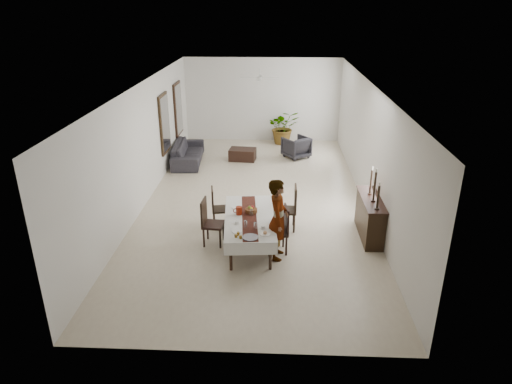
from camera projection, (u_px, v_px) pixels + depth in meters
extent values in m
cube|color=beige|center=(255.00, 200.00, 12.78)|extent=(6.00, 12.00, 0.00)
cube|color=white|center=(255.00, 85.00, 11.54)|extent=(6.00, 12.00, 0.02)
cube|color=silver|center=(262.00, 100.00, 17.68)|extent=(6.00, 0.02, 3.20)
cube|color=silver|center=(236.00, 266.00, 6.64)|extent=(6.00, 0.02, 3.20)
cube|color=silver|center=(144.00, 144.00, 12.28)|extent=(0.02, 12.00, 3.20)
cube|color=silver|center=(369.00, 147.00, 12.03)|extent=(0.02, 12.00, 3.20)
cube|color=black|center=(249.00, 218.00, 10.20)|extent=(1.10, 2.29, 0.05)
cylinder|color=black|center=(231.00, 256.00, 9.35)|extent=(0.07, 0.07, 0.65)
cylinder|color=black|center=(270.00, 256.00, 9.38)|extent=(0.07, 0.07, 0.65)
cylinder|color=black|center=(232.00, 212.00, 11.30)|extent=(0.07, 0.07, 0.65)
cylinder|color=black|center=(265.00, 212.00, 11.32)|extent=(0.07, 0.07, 0.65)
cube|color=silver|center=(249.00, 217.00, 10.19)|extent=(1.28, 2.47, 0.01)
cube|color=silver|center=(225.00, 223.00, 10.23)|extent=(0.20, 2.38, 0.28)
cube|color=silver|center=(273.00, 222.00, 10.26)|extent=(0.20, 2.38, 0.28)
cube|color=white|center=(251.00, 249.00, 9.15)|extent=(1.09, 0.10, 0.28)
cube|color=silver|center=(248.00, 201.00, 11.34)|extent=(1.09, 0.10, 0.28)
cube|color=#502017|center=(249.00, 217.00, 10.19)|extent=(0.51, 2.33, 0.00)
cylinder|color=maroon|center=(239.00, 211.00, 10.27)|extent=(0.15, 0.15, 0.19)
torus|color=maroon|center=(235.00, 211.00, 10.27)|extent=(0.11, 0.03, 0.11)
cylinder|color=white|center=(255.00, 226.00, 9.61)|extent=(0.06, 0.06, 0.16)
cylinder|color=silver|center=(246.00, 224.00, 9.69)|extent=(0.06, 0.06, 0.16)
cylinder|color=silver|center=(251.00, 213.00, 10.20)|extent=(0.06, 0.06, 0.16)
cylinder|color=silver|center=(263.00, 227.00, 9.68)|extent=(0.08, 0.08, 0.06)
cylinder|color=white|center=(263.00, 228.00, 9.69)|extent=(0.14, 0.14, 0.01)
cylinder|color=silver|center=(237.00, 222.00, 9.87)|extent=(0.08, 0.08, 0.06)
cylinder|color=white|center=(237.00, 223.00, 9.88)|extent=(0.14, 0.14, 0.01)
cylinder|color=white|center=(265.00, 234.00, 9.43)|extent=(0.22, 0.22, 0.01)
sphere|color=tan|center=(265.00, 233.00, 9.42)|extent=(0.08, 0.08, 0.08)
cylinder|color=white|center=(237.00, 231.00, 9.54)|extent=(0.22, 0.22, 0.01)
cylinder|color=white|center=(236.00, 207.00, 10.65)|extent=(0.22, 0.22, 0.01)
cylinder|color=#3F3E43|center=(250.00, 237.00, 9.29)|extent=(0.33, 0.33, 0.02)
cylinder|color=#865B13|center=(240.00, 237.00, 9.25)|extent=(0.06, 0.06, 0.07)
cylinder|color=#986616|center=(236.00, 236.00, 9.30)|extent=(0.06, 0.06, 0.07)
cylinder|color=brown|center=(238.00, 234.00, 9.38)|extent=(0.06, 0.06, 0.07)
cylinder|color=brown|center=(251.00, 211.00, 10.39)|extent=(0.28, 0.28, 0.09)
sphere|color=maroon|center=(252.00, 207.00, 10.38)|extent=(0.08, 0.08, 0.08)
sphere|color=#557422|center=(249.00, 207.00, 10.38)|extent=(0.07, 0.07, 0.07)
sphere|color=gold|center=(251.00, 209.00, 10.32)|extent=(0.08, 0.08, 0.08)
cube|color=black|center=(277.00, 232.00, 9.99)|extent=(0.53, 0.53, 0.05)
cylinder|color=black|center=(286.00, 246.00, 9.94)|extent=(0.05, 0.05, 0.45)
cylinder|color=black|center=(283.00, 238.00, 10.28)|extent=(0.05, 0.05, 0.45)
cylinder|color=black|center=(269.00, 247.00, 9.90)|extent=(0.05, 0.05, 0.45)
cylinder|color=black|center=(267.00, 239.00, 10.24)|extent=(0.05, 0.05, 0.45)
cube|color=black|center=(286.00, 219.00, 9.89)|extent=(0.12, 0.46, 0.58)
cube|color=black|center=(286.00, 210.00, 11.00)|extent=(0.47, 0.47, 0.05)
cylinder|color=black|center=(294.00, 224.00, 10.91)|extent=(0.05, 0.05, 0.47)
cylinder|color=black|center=(294.00, 217.00, 11.27)|extent=(0.05, 0.05, 0.47)
cylinder|color=black|center=(278.00, 223.00, 10.93)|extent=(0.05, 0.05, 0.47)
cylinder|color=black|center=(278.00, 216.00, 11.28)|extent=(0.05, 0.05, 0.47)
cube|color=black|center=(295.00, 198.00, 10.86)|extent=(0.04, 0.47, 0.60)
cube|color=black|center=(213.00, 225.00, 10.32)|extent=(0.50, 0.50, 0.05)
cylinder|color=black|center=(208.00, 230.00, 10.62)|extent=(0.05, 0.05, 0.46)
cylinder|color=black|center=(204.00, 238.00, 10.27)|extent=(0.05, 0.05, 0.46)
cylinder|color=black|center=(223.00, 231.00, 10.57)|extent=(0.05, 0.05, 0.46)
cylinder|color=black|center=(220.00, 239.00, 10.23)|extent=(0.05, 0.05, 0.46)
cube|color=black|center=(204.00, 212.00, 10.23)|extent=(0.08, 0.46, 0.59)
cube|color=black|center=(221.00, 209.00, 11.18)|extent=(0.49, 0.49, 0.05)
cylinder|color=black|center=(214.00, 215.00, 11.41)|extent=(0.05, 0.05, 0.42)
cylinder|color=black|center=(214.00, 221.00, 11.09)|extent=(0.05, 0.05, 0.42)
cylinder|color=black|center=(228.00, 214.00, 11.45)|extent=(0.05, 0.05, 0.42)
cylinder|color=black|center=(229.00, 220.00, 11.13)|extent=(0.05, 0.05, 0.42)
cube|color=black|center=(212.00, 199.00, 11.04)|extent=(0.11, 0.42, 0.54)
imported|color=gray|center=(278.00, 219.00, 9.63)|extent=(0.48, 0.69, 1.80)
cube|color=black|center=(370.00, 218.00, 10.68)|extent=(0.41, 1.55, 0.93)
cube|color=black|center=(372.00, 199.00, 10.49)|extent=(0.46, 1.62, 0.03)
cylinder|color=black|center=(377.00, 208.00, 9.95)|extent=(0.10, 0.10, 0.03)
cylinder|color=black|center=(378.00, 197.00, 9.85)|extent=(0.05, 0.05, 0.52)
cylinder|color=silver|center=(380.00, 184.00, 9.73)|extent=(0.04, 0.04, 0.08)
cylinder|color=black|center=(373.00, 201.00, 10.33)|extent=(0.10, 0.10, 0.03)
cylinder|color=black|center=(375.00, 186.00, 10.20)|extent=(0.05, 0.05, 0.67)
cylinder|color=beige|center=(377.00, 170.00, 10.05)|extent=(0.04, 0.04, 0.08)
cylinder|color=black|center=(370.00, 194.00, 10.72)|extent=(0.10, 0.10, 0.03)
cylinder|color=black|center=(371.00, 182.00, 10.60)|extent=(0.05, 0.05, 0.57)
cylinder|color=white|center=(372.00, 168.00, 10.47)|extent=(0.04, 0.04, 0.08)
imported|color=#2D2A2F|center=(188.00, 152.00, 15.67)|extent=(1.06, 2.38, 0.68)
imported|color=#2A282D|center=(296.00, 147.00, 16.12)|extent=(1.13, 1.13, 0.75)
cube|color=black|center=(243.00, 154.00, 15.92)|extent=(0.96, 0.69, 0.40)
imported|color=#315622|center=(283.00, 127.00, 17.60)|extent=(1.35, 1.22, 1.31)
cube|color=black|center=(164.00, 124.00, 14.31)|extent=(0.06, 1.05, 1.85)
cube|color=silver|center=(166.00, 124.00, 14.30)|extent=(0.01, 0.90, 1.70)
cube|color=black|center=(178.00, 109.00, 16.24)|extent=(0.06, 1.05, 1.85)
cube|color=silver|center=(179.00, 109.00, 16.24)|extent=(0.01, 0.90, 1.70)
cylinder|color=silver|center=(260.00, 72.00, 14.34)|extent=(0.04, 0.04, 0.20)
cylinder|color=silver|center=(260.00, 78.00, 14.41)|extent=(0.16, 0.16, 0.08)
cube|color=beige|center=(260.00, 76.00, 14.74)|extent=(0.10, 0.55, 0.01)
cube|color=silver|center=(259.00, 80.00, 14.09)|extent=(0.10, 0.55, 0.01)
cube|color=white|center=(271.00, 78.00, 14.40)|extent=(0.55, 0.10, 0.01)
cube|color=white|center=(249.00, 78.00, 14.43)|extent=(0.55, 0.10, 0.01)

